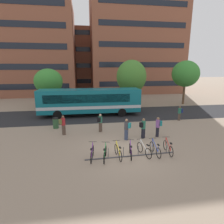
{
  "coord_description": "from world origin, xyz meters",
  "views": [
    {
      "loc": [
        -2.68,
        -11.43,
        5.63
      ],
      "look_at": [
        -0.23,
        4.42,
        1.79
      ],
      "focal_mm": 29.42,
      "sensor_mm": 36.0,
      "label": 1
    }
  ],
  "objects_px": {
    "parked_bicycle_white_4": "(144,150)",
    "commuter_teal_pack_0": "(127,128)",
    "commuter_teal_pack_5": "(158,126)",
    "street_tree_2": "(186,74)",
    "parked_bicycle_purple_3": "(131,151)",
    "parked_bicycle_red_6": "(168,148)",
    "parked_bicycle_green_1": "(105,154)",
    "parked_bicycle_blue_5": "(155,149)",
    "commuter_olive_pack_2": "(63,124)",
    "parked_bicycle_purple_0": "(92,154)",
    "commuter_navy_pack_3": "(180,112)",
    "parked_bicycle_yellow_2": "(118,152)",
    "city_bus": "(91,101)",
    "trash_bin": "(56,123)",
    "commuter_black_pack_4": "(143,127)",
    "street_tree_1": "(48,81)",
    "commuter_black_pack_1": "(100,122)",
    "street_tree_0": "(131,77)"
  },
  "relations": [
    {
      "from": "street_tree_0",
      "to": "commuter_teal_pack_5",
      "type": "bearing_deg",
      "value": -94.49
    },
    {
      "from": "parked_bicycle_red_6",
      "to": "commuter_teal_pack_5",
      "type": "xyz_separation_m",
      "value": [
        0.52,
        3.04,
        0.59
      ]
    },
    {
      "from": "commuter_navy_pack_3",
      "to": "street_tree_2",
      "type": "distance_m",
      "value": 11.15
    },
    {
      "from": "commuter_black_pack_1",
      "to": "street_tree_0",
      "type": "bearing_deg",
      "value": 6.11
    },
    {
      "from": "city_bus",
      "to": "parked_bicycle_green_1",
      "type": "xyz_separation_m",
      "value": [
        0.41,
        -11.47,
        -1.39
      ]
    },
    {
      "from": "parked_bicycle_green_1",
      "to": "parked_bicycle_blue_5",
      "type": "relative_size",
      "value": 0.98
    },
    {
      "from": "parked_bicycle_purple_0",
      "to": "parked_bicycle_yellow_2",
      "type": "xyz_separation_m",
      "value": [
        1.67,
        -0.03,
        0.0
      ]
    },
    {
      "from": "parked_bicycle_purple_0",
      "to": "commuter_black_pack_4",
      "type": "height_order",
      "value": "commuter_black_pack_4"
    },
    {
      "from": "parked_bicycle_purple_3",
      "to": "commuter_teal_pack_0",
      "type": "bearing_deg",
      "value": 1.73
    },
    {
      "from": "commuter_olive_pack_2",
      "to": "commuter_navy_pack_3",
      "type": "xyz_separation_m",
      "value": [
        12.21,
        2.69,
        -0.07
      ]
    },
    {
      "from": "parked_bicycle_red_6",
      "to": "commuter_black_pack_4",
      "type": "xyz_separation_m",
      "value": [
        -0.82,
        2.92,
        0.58
      ]
    },
    {
      "from": "parked_bicycle_purple_3",
      "to": "street_tree_1",
      "type": "height_order",
      "value": "street_tree_1"
    },
    {
      "from": "parked_bicycle_purple_0",
      "to": "parked_bicycle_red_6",
      "type": "height_order",
      "value": "same"
    },
    {
      "from": "commuter_teal_pack_0",
      "to": "parked_bicycle_blue_5",
      "type": "bearing_deg",
      "value": 146.01
    },
    {
      "from": "parked_bicycle_purple_3",
      "to": "commuter_olive_pack_2",
      "type": "xyz_separation_m",
      "value": [
        -4.73,
        4.81,
        0.61
      ]
    },
    {
      "from": "city_bus",
      "to": "trash_bin",
      "type": "relative_size",
      "value": 11.7
    },
    {
      "from": "parked_bicycle_blue_5",
      "to": "commuter_teal_pack_0",
      "type": "bearing_deg",
      "value": 21.17
    },
    {
      "from": "commuter_black_pack_1",
      "to": "street_tree_2",
      "type": "xyz_separation_m",
      "value": [
        14.45,
        11.35,
        3.8
      ]
    },
    {
      "from": "parked_bicycle_yellow_2",
      "to": "street_tree_2",
      "type": "relative_size",
      "value": 0.25
    },
    {
      "from": "parked_bicycle_purple_0",
      "to": "commuter_olive_pack_2",
      "type": "height_order",
      "value": "commuter_olive_pack_2"
    },
    {
      "from": "street_tree_2",
      "to": "parked_bicycle_red_6",
      "type": "bearing_deg",
      "value": -122.27
    },
    {
      "from": "parked_bicycle_purple_0",
      "to": "commuter_navy_pack_3",
      "type": "relative_size",
      "value": 1.07
    },
    {
      "from": "commuter_black_pack_4",
      "to": "street_tree_2",
      "type": "height_order",
      "value": "street_tree_2"
    },
    {
      "from": "parked_bicycle_yellow_2",
      "to": "street_tree_2",
      "type": "xyz_separation_m",
      "value": [
        13.77,
        16.45,
        4.38
      ]
    },
    {
      "from": "commuter_teal_pack_0",
      "to": "trash_bin",
      "type": "height_order",
      "value": "commuter_teal_pack_0"
    },
    {
      "from": "parked_bicycle_white_4",
      "to": "commuter_teal_pack_0",
      "type": "xyz_separation_m",
      "value": [
        -0.52,
        2.79,
        0.63
      ]
    },
    {
      "from": "parked_bicycle_yellow_2",
      "to": "commuter_black_pack_1",
      "type": "bearing_deg",
      "value": 2.85
    },
    {
      "from": "commuter_black_pack_1",
      "to": "trash_bin",
      "type": "xyz_separation_m",
      "value": [
        -4.13,
        1.7,
        -0.45
      ]
    },
    {
      "from": "parked_bicycle_red_6",
      "to": "commuter_olive_pack_2",
      "type": "bearing_deg",
      "value": 61.22
    },
    {
      "from": "commuter_navy_pack_3",
      "to": "commuter_teal_pack_0",
      "type": "bearing_deg",
      "value": 62.65
    },
    {
      "from": "parked_bicycle_purple_3",
      "to": "parked_bicycle_red_6",
      "type": "distance_m",
      "value": 2.63
    },
    {
      "from": "commuter_olive_pack_2",
      "to": "parked_bicycle_white_4",
      "type": "bearing_deg",
      "value": -67.25
    },
    {
      "from": "commuter_navy_pack_3",
      "to": "commuter_black_pack_4",
      "type": "bearing_deg",
      "value": 67.57
    },
    {
      "from": "parked_bicycle_purple_3",
      "to": "commuter_black_pack_4",
      "type": "xyz_separation_m",
      "value": [
        1.81,
        3.02,
        0.58
      ]
    },
    {
      "from": "parked_bicycle_purple_3",
      "to": "parked_bicycle_red_6",
      "type": "relative_size",
      "value": 0.99
    },
    {
      "from": "street_tree_1",
      "to": "commuter_teal_pack_5",
      "type": "bearing_deg",
      "value": -51.87
    },
    {
      "from": "parked_bicycle_blue_5",
      "to": "street_tree_1",
      "type": "relative_size",
      "value": 0.31
    },
    {
      "from": "commuter_black_pack_4",
      "to": "street_tree_2",
      "type": "distance_m",
      "value": 17.84
    },
    {
      "from": "parked_bicycle_blue_5",
      "to": "street_tree_1",
      "type": "bearing_deg",
      "value": 25.78
    },
    {
      "from": "commuter_teal_pack_5",
      "to": "commuter_teal_pack_0",
      "type": "bearing_deg",
      "value": 28.23
    },
    {
      "from": "parked_bicycle_red_6",
      "to": "commuter_teal_pack_0",
      "type": "relative_size",
      "value": 0.98
    },
    {
      "from": "street_tree_1",
      "to": "commuter_black_pack_1",
      "type": "bearing_deg",
      "value": -62.3
    },
    {
      "from": "street_tree_0",
      "to": "street_tree_2",
      "type": "xyz_separation_m",
      "value": [
        8.77,
        0.28,
        0.37
      ]
    },
    {
      "from": "parked_bicycle_purple_3",
      "to": "parked_bicycle_blue_5",
      "type": "distance_m",
      "value": 1.68
    },
    {
      "from": "parked_bicycle_yellow_2",
      "to": "commuter_black_pack_4",
      "type": "relative_size",
      "value": 1.02
    },
    {
      "from": "commuter_black_pack_1",
      "to": "street_tree_1",
      "type": "bearing_deg",
      "value": 60.99
    },
    {
      "from": "commuter_teal_pack_0",
      "to": "street_tree_2",
      "type": "relative_size",
      "value": 0.26
    },
    {
      "from": "parked_bicycle_green_1",
      "to": "commuter_black_pack_1",
      "type": "relative_size",
      "value": 1.01
    },
    {
      "from": "commuter_black_pack_1",
      "to": "commuter_teal_pack_5",
      "type": "xyz_separation_m",
      "value": [
        4.66,
        -1.94,
        0.0
      ]
    },
    {
      "from": "commuter_teal_pack_5",
      "to": "street_tree_2",
      "type": "xyz_separation_m",
      "value": [
        9.79,
        13.29,
        3.8
      ]
    }
  ]
}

